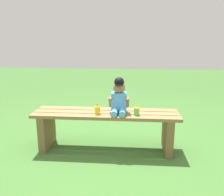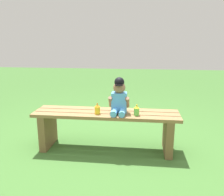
{
  "view_description": "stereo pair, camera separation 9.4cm",
  "coord_description": "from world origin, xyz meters",
  "px_view_note": "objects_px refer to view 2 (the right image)",
  "views": [
    {
      "loc": [
        0.28,
        -2.55,
        1.25
      ],
      "look_at": [
        0.07,
        -0.05,
        0.63
      ],
      "focal_mm": 37.56,
      "sensor_mm": 36.0,
      "label": 1
    },
    {
      "loc": [
        0.38,
        -2.54,
        1.25
      ],
      "look_at": [
        0.07,
        -0.05,
        0.63
      ],
      "focal_mm": 37.56,
      "sensor_mm": 36.0,
      "label": 2
    }
  ],
  "objects_px": {
    "child_figure": "(119,98)",
    "sippy_cup_left": "(97,109)",
    "sippy_cup_right": "(137,110)",
    "park_bench": "(106,124)"
  },
  "relations": [
    {
      "from": "child_figure",
      "to": "sippy_cup_left",
      "type": "distance_m",
      "value": 0.27
    },
    {
      "from": "child_figure",
      "to": "sippy_cup_right",
      "type": "height_order",
      "value": "child_figure"
    },
    {
      "from": "sippy_cup_left",
      "to": "sippy_cup_right",
      "type": "relative_size",
      "value": 1.0
    },
    {
      "from": "child_figure",
      "to": "sippy_cup_left",
      "type": "height_order",
      "value": "child_figure"
    },
    {
      "from": "child_figure",
      "to": "park_bench",
      "type": "bearing_deg",
      "value": 176.64
    },
    {
      "from": "sippy_cup_left",
      "to": "park_bench",
      "type": "bearing_deg",
      "value": 44.33
    },
    {
      "from": "sippy_cup_left",
      "to": "sippy_cup_right",
      "type": "xyz_separation_m",
      "value": [
        0.43,
        0.0,
        0.0
      ]
    },
    {
      "from": "sippy_cup_left",
      "to": "sippy_cup_right",
      "type": "height_order",
      "value": "same"
    },
    {
      "from": "park_bench",
      "to": "sippy_cup_left",
      "type": "relative_size",
      "value": 13.38
    },
    {
      "from": "child_figure",
      "to": "sippy_cup_right",
      "type": "xyz_separation_m",
      "value": [
        0.2,
        -0.07,
        -0.12
      ]
    }
  ]
}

